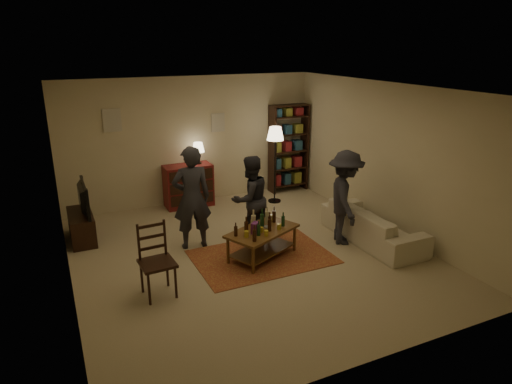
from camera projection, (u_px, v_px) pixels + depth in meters
floor at (249, 254)px, 7.58m from camera, size 6.00×6.00×0.00m
room_shell at (160, 121)px, 9.31m from camera, size 6.00×6.00×6.00m
rug at (262, 257)px, 7.49m from camera, size 2.20×1.50×0.01m
coffee_table at (262, 233)px, 7.35m from camera, size 1.34×1.08×0.82m
dining_chair at (156, 257)px, 6.25m from camera, size 0.48×0.48×1.05m
tv_stand at (81, 220)px, 8.03m from camera, size 0.40×1.00×1.06m
dresser at (189, 184)px, 9.69m from camera, size 1.00×0.50×1.36m
bookshelf at (288, 147)px, 10.55m from camera, size 0.90×0.34×2.02m
floor_lamp at (275, 139)px, 9.64m from camera, size 0.36×0.36×1.66m
sofa at (372, 225)px, 8.02m from camera, size 0.81×2.08×0.61m
person_left at (192, 198)px, 7.60m from camera, size 0.69×0.49×1.77m
person_right at (250, 199)px, 7.92m from camera, size 0.86×0.74×1.53m
person_by_sofa at (345, 198)px, 7.81m from camera, size 0.99×1.22×1.64m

